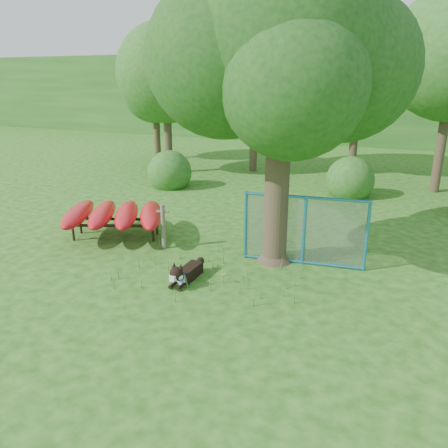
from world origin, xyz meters
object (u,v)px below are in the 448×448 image
at_px(kayak_rack, 115,214).
at_px(husky_dog, 185,273).
at_px(oak_tree, 281,52).
at_px(fence_section, 304,231).

height_order(kayak_rack, husky_dog, kayak_rack).
bearing_deg(oak_tree, husky_dog, -125.84).
distance_m(oak_tree, kayak_rack, 6.14).
relative_size(oak_tree, husky_dog, 5.55).
bearing_deg(fence_section, husky_dog, -144.43).
distance_m(husky_dog, fence_section, 2.99).
relative_size(oak_tree, kayak_rack, 1.97).
bearing_deg(husky_dog, kayak_rack, 152.12).
bearing_deg(fence_section, kayak_rack, 175.47).
xyz_separation_m(kayak_rack, husky_dog, (3.15, -1.72, -0.47)).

